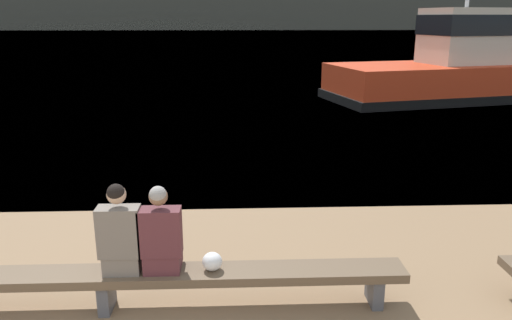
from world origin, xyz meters
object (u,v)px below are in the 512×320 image
at_px(tugboat_red, 459,71).
at_px(person_right, 161,236).
at_px(bench_main, 105,279).
at_px(shopping_bag, 212,261).
at_px(person_left, 120,236).

bearing_deg(tugboat_red, person_right, 133.20).
distance_m(bench_main, tugboat_red, 17.37).
xyz_separation_m(person_right, tugboat_red, (9.39, 14.18, 0.23)).
relative_size(bench_main, shopping_bag, 30.26).
relative_size(bench_main, tugboat_red, 0.61).
bearing_deg(person_left, shopping_bag, -0.43).
bearing_deg(bench_main, tugboat_red, 54.81).
height_order(person_right, shopping_bag, person_right).
bearing_deg(shopping_bag, tugboat_red, 57.98).
bearing_deg(person_right, person_left, -179.85).
height_order(shopping_bag, tugboat_red, tugboat_red).
distance_m(bench_main, person_right, 0.78).
bearing_deg(shopping_bag, bench_main, -179.90).
xyz_separation_m(person_left, tugboat_red, (9.81, 14.18, 0.21)).
xyz_separation_m(person_left, person_right, (0.41, 0.00, -0.02)).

